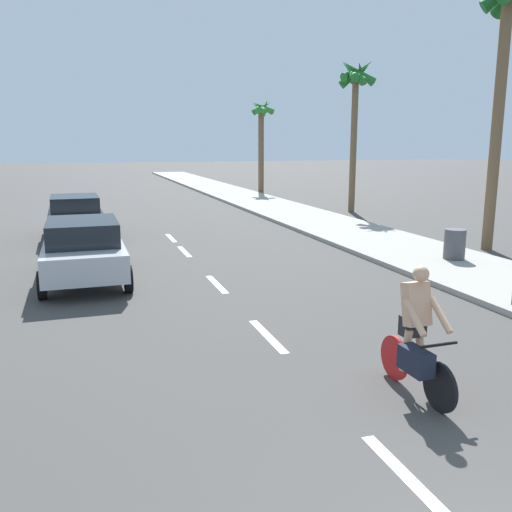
% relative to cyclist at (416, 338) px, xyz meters
% --- Properties ---
extents(ground_plane, '(160.00, 160.00, 0.00)m').
position_rel_cyclist_xyz_m(ground_plane, '(-1.14, 16.16, -0.83)').
color(ground_plane, '#423F3D').
extents(sidewalk_strip, '(3.60, 80.00, 0.14)m').
position_rel_cyclist_xyz_m(sidewalk_strip, '(5.61, 18.16, -0.76)').
color(sidewalk_strip, '#9E998E').
rests_on(sidewalk_strip, ground).
extents(lane_stripe_1, '(0.16, 1.80, 0.01)m').
position_rel_cyclist_xyz_m(lane_stripe_1, '(-1.14, -1.68, -0.83)').
color(lane_stripe_1, white).
rests_on(lane_stripe_1, ground).
extents(lane_stripe_2, '(0.16, 1.80, 0.01)m').
position_rel_cyclist_xyz_m(lane_stripe_2, '(-1.14, 2.86, -0.83)').
color(lane_stripe_2, white).
rests_on(lane_stripe_2, ground).
extents(lane_stripe_3, '(0.16, 1.80, 0.01)m').
position_rel_cyclist_xyz_m(lane_stripe_3, '(-1.14, 6.73, -0.83)').
color(lane_stripe_3, white).
rests_on(lane_stripe_3, ground).
extents(lane_stripe_4, '(0.16, 1.80, 0.01)m').
position_rel_cyclist_xyz_m(lane_stripe_4, '(-1.14, 11.09, -0.83)').
color(lane_stripe_4, white).
rests_on(lane_stripe_4, ground).
extents(lane_stripe_5, '(0.16, 1.80, 0.01)m').
position_rel_cyclist_xyz_m(lane_stripe_5, '(-1.14, 13.77, -0.83)').
color(lane_stripe_5, white).
rests_on(lane_stripe_5, ground).
extents(cyclist, '(0.63, 1.71, 1.82)m').
position_rel_cyclist_xyz_m(cyclist, '(0.00, 0.00, 0.00)').
color(cyclist, black).
rests_on(cyclist, ground).
extents(parked_car_silver, '(2.08, 4.49, 1.57)m').
position_rel_cyclist_xyz_m(parked_car_silver, '(-4.22, 8.11, 0.01)').
color(parked_car_silver, '#B7BABF').
rests_on(parked_car_silver, ground).
extents(parked_car_black, '(2.11, 4.43, 1.57)m').
position_rel_cyclist_xyz_m(parked_car_black, '(-4.43, 14.77, 0.01)').
color(parked_car_black, black).
rests_on(parked_car_black, ground).
extents(palm_tree_mid, '(1.62, 1.82, 8.65)m').
position_rel_cyclist_xyz_m(palm_tree_mid, '(8.36, 8.40, 5.54)').
color(palm_tree_mid, brown).
rests_on(palm_tree_mid, ground).
extents(palm_tree_far, '(1.90, 1.95, 7.52)m').
position_rel_cyclist_xyz_m(palm_tree_far, '(8.80, 18.75, 5.15)').
color(palm_tree_far, brown).
rests_on(palm_tree_far, ground).
extents(palm_tree_distant, '(1.75, 1.75, 6.44)m').
position_rel_cyclist_xyz_m(palm_tree_distant, '(7.85, 30.40, 3.91)').
color(palm_tree_distant, brown).
rests_on(palm_tree_distant, ground).
extents(trash_bin_near, '(0.60, 0.60, 0.86)m').
position_rel_cyclist_xyz_m(trash_bin_near, '(5.96, 6.95, -0.26)').
color(trash_bin_near, '#47474C').
rests_on(trash_bin_near, sidewalk_strip).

